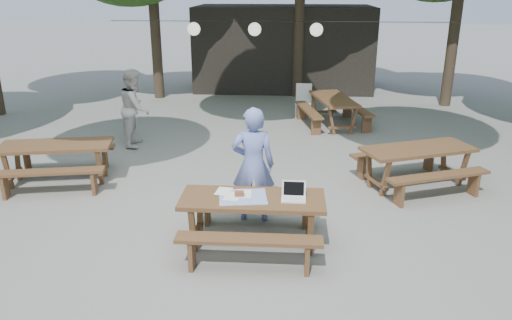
{
  "coord_description": "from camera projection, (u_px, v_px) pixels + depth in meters",
  "views": [
    {
      "loc": [
        0.75,
        -7.32,
        3.55
      ],
      "look_at": [
        0.27,
        -0.33,
        1.05
      ],
      "focal_mm": 35.0,
      "sensor_mm": 36.0,
      "label": 1
    }
  ],
  "objects": [
    {
      "name": "picnic_table_ne",
      "position": [
        416.0,
        167.0,
        9.08
      ],
      "size": [
        2.34,
        2.16,
        0.75
      ],
      "rotation": [
        0.0,
        0.0,
        0.37
      ],
      "color": "#50361C",
      "rests_on": "ground"
    },
    {
      "name": "tabletop_clutter",
      "position": [
        241.0,
        196.0,
        6.9
      ],
      "size": [
        0.77,
        0.63,
        0.08
      ],
      "color": "blue",
      "rests_on": "main_picnic_table"
    },
    {
      "name": "picnic_table_nw",
      "position": [
        58.0,
        163.0,
        9.28
      ],
      "size": [
        2.17,
        1.92,
        0.75
      ],
      "rotation": [
        0.0,
        0.0,
        0.2
      ],
      "color": "#50361C",
      "rests_on": "ground"
    },
    {
      "name": "main_picnic_table",
      "position": [
        253.0,
        221.0,
        7.01
      ],
      "size": [
        2.0,
        1.58,
        0.75
      ],
      "color": "#50361C",
      "rests_on": "ground"
    },
    {
      "name": "laptop",
      "position": [
        294.0,
        194.0,
        6.83
      ],
      "size": [
        0.34,
        0.27,
        0.24
      ],
      "rotation": [
        0.0,
        0.0,
        -0.02
      ],
      "color": "white",
      "rests_on": "main_picnic_table"
    },
    {
      "name": "picnic_table_far_e",
      "position": [
        333.0,
        111.0,
        12.96
      ],
      "size": [
        1.96,
        2.2,
        0.75
      ],
      "rotation": [
        0.0,
        0.0,
        1.79
      ],
      "color": "#50361C",
      "rests_on": "ground"
    },
    {
      "name": "paper_lanterns",
      "position": [
        255.0,
        29.0,
        12.96
      ],
      "size": [
        9.0,
        0.34,
        0.38
      ],
      "color": "black",
      "rests_on": "ground"
    },
    {
      "name": "pavilion",
      "position": [
        284.0,
        47.0,
        17.48
      ],
      "size": [
        6.0,
        3.0,
        2.8
      ],
      "primitive_type": "cube",
      "color": "black",
      "rests_on": "ground"
    },
    {
      "name": "second_person",
      "position": [
        135.0,
        108.0,
        11.27
      ],
      "size": [
        0.74,
        0.91,
        1.75
      ],
      "primitive_type": "imported",
      "rotation": [
        0.0,
        0.0,
        1.66
      ],
      "color": "silver",
      "rests_on": "ground"
    },
    {
      "name": "woman",
      "position": [
        253.0,
        165.0,
        7.65
      ],
      "size": [
        0.68,
        0.46,
        1.82
      ],
      "primitive_type": "imported",
      "rotation": [
        0.0,
        0.0,
        3.18
      ],
      "color": "#6E7FC8",
      "rests_on": "ground"
    },
    {
      "name": "ground",
      "position": [
        241.0,
        214.0,
        8.12
      ],
      "size": [
        80.0,
        80.0,
        0.0
      ],
      "primitive_type": "plane",
      "color": "slate",
      "rests_on": "ground"
    },
    {
      "name": "plastic_chair",
      "position": [
        303.0,
        107.0,
        13.91
      ],
      "size": [
        0.47,
        0.47,
        0.9
      ],
      "rotation": [
        0.0,
        0.0,
        -0.06
      ],
      "color": "silver",
      "rests_on": "ground"
    }
  ]
}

